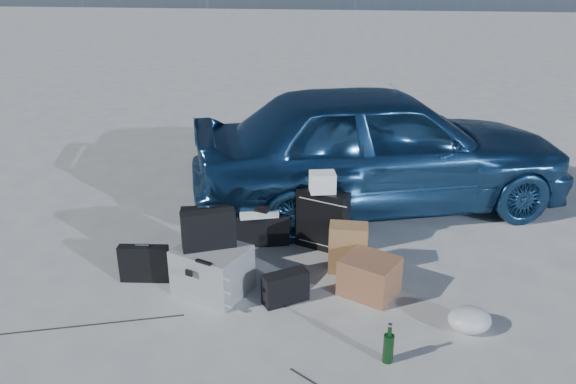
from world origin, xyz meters
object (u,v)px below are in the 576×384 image
Objects in this scene: car at (380,146)px; cardboard_box at (369,276)px; suitcase_right at (323,220)px; pelican_case at (212,270)px; duffel_bag at (257,227)px; briefcase at (144,264)px; green_bottle at (389,344)px; suitcase_left at (207,237)px.

cardboard_box is (-0.09, -1.86, -0.53)m from car.
suitcase_right reaches higher than cardboard_box.
pelican_case is at bearing 128.14° from car.
duffel_bag is at bearing -161.18° from suitcase_right.
briefcase is 2.19m from green_bottle.
cardboard_box is at bearing 28.23° from pelican_case.
suitcase_left is at bearing -132.79° from suitcase_right.
pelican_case is at bearing -173.92° from cardboard_box.
suitcase_left is 1.48m from cardboard_box.
pelican_case reaches higher than duffel_bag.
car is 1.68m from duffel_bag.
duffel_bag is at bearing 114.97° from car.
suitcase_left is 1.31× the size of cardboard_box.
green_bottle is (0.13, -0.86, -0.01)m from cardboard_box.
pelican_case is 1.30× the size of briefcase.
suitcase_right is 0.95× the size of duffel_bag.
suitcase_right is 1.37× the size of cardboard_box.
cardboard_box is at bearing 98.40° from green_bottle.
car is 2.82m from briefcase.
briefcase reaches higher than duffel_bag.
car is 2.48m from pelican_case.
suitcase_left is at bearing 132.77° from pelican_case.
duffel_bag is 1.35m from cardboard_box.
green_bottle is at bearing 163.48° from car.
suitcase_left is 1.95m from green_bottle.
briefcase is at bearing -129.20° from suitcase_right.
cardboard_box is (1.91, 0.05, -0.01)m from briefcase.
car is 7.32× the size of suitcase_left.
green_bottle is (1.42, -0.72, -0.05)m from pelican_case.
cardboard_box is at bearing -4.03° from briefcase.
cardboard_box is 0.87m from green_bottle.
pelican_case is at bearing -82.26° from suitcase_left.
cardboard_box is (1.29, 0.14, -0.04)m from pelican_case.
car reaches higher than suitcase_right.
suitcase_right is at bearing 109.43° from green_bottle.
car is 7.41× the size of pelican_case.
suitcase_left is at bearing 30.44° from briefcase.
cardboard_box is (0.45, -0.76, -0.13)m from suitcase_right.
suitcase_right is 1.72m from green_bottle.
car reaches higher than pelican_case.
cardboard_box is at bearing -49.62° from duffel_bag.
pelican_case is 0.96m from duffel_bag.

